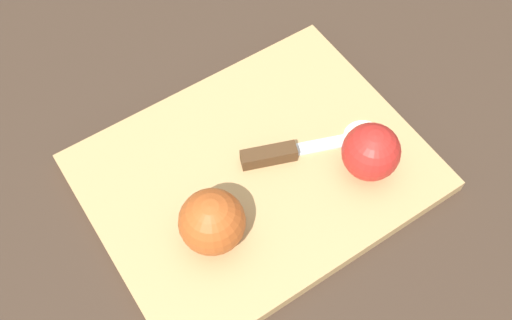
% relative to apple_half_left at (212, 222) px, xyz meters
% --- Properties ---
extents(ground_plane, '(4.00, 4.00, 0.00)m').
position_rel_apple_half_left_xyz_m(ground_plane, '(0.07, 0.06, -0.05)').
color(ground_plane, '#38281E').
extents(cutting_board, '(0.44, 0.37, 0.02)m').
position_rel_apple_half_left_xyz_m(cutting_board, '(0.07, 0.06, -0.04)').
color(cutting_board, tan).
rests_on(cutting_board, ground_plane).
extents(apple_half_left, '(0.07, 0.07, 0.07)m').
position_rel_apple_half_left_xyz_m(apple_half_left, '(0.00, 0.00, 0.00)').
color(apple_half_left, '#AD4C1E').
rests_on(apple_half_left, cutting_board).
extents(apple_half_right, '(0.07, 0.07, 0.07)m').
position_rel_apple_half_left_xyz_m(apple_half_right, '(0.20, 0.02, -0.00)').
color(apple_half_right, red).
rests_on(apple_half_right, cutting_board).
extents(knife, '(0.15, 0.04, 0.02)m').
position_rel_apple_half_left_xyz_m(knife, '(0.10, 0.07, -0.03)').
color(knife, silver).
rests_on(knife, cutting_board).
extents(apple_slice, '(0.05, 0.05, 0.01)m').
position_rel_apple_half_left_xyz_m(apple_slice, '(0.21, 0.05, -0.03)').
color(apple_slice, '#EFE5C6').
rests_on(apple_slice, cutting_board).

